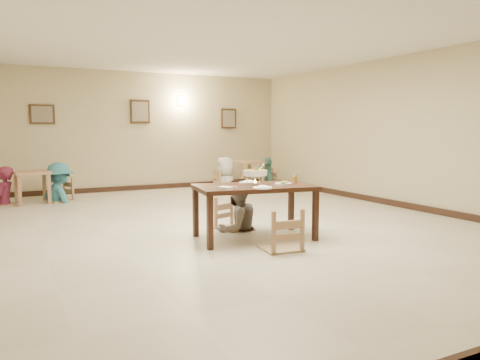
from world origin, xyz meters
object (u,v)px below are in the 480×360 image
main_diner (237,179)px  bg_diner_c (225,157)px  chair_far (233,200)px  drink_glass (295,179)px  bg_chair_ll (4,181)px  bg_chair_lr (59,179)px  bg_diner_d (267,157)px  bg_chair_rl (225,170)px  curry_warmer (255,173)px  chair_near (281,210)px  bg_diner_a (3,166)px  main_table (254,191)px  bg_chair_rr (267,170)px  bg_diner_b (58,162)px  bg_table_right (246,166)px  bg_table_left (32,177)px

main_diner → bg_diner_c: size_ratio=0.92×
chair_far → drink_glass: size_ratio=6.77×
drink_glass → bg_chair_ll: (-3.82, 4.93, -0.34)m
bg_chair_lr → bg_diner_d: (5.17, -0.05, 0.34)m
bg_chair_rl → bg_diner_d: bg_diner_d is taller
curry_warmer → bg_chair_ll: size_ratio=0.38×
chair_near → bg_diner_c: bg_diner_c is taller
bg_diner_a → bg_chair_rl: bearing=113.1°
main_table → bg_chair_rr: bg_chair_rr is taller
bg_chair_rr → main_table: bearing=-20.8°
main_table → drink_glass: (0.68, -0.00, 0.14)m
bg_diner_b → bg_chair_lr: bearing=-0.0°
main_table → bg_table_right: main_table is taller
curry_warmer → drink_glass: curry_warmer is taller
bg_table_left → bg_table_right: (5.09, 0.05, 0.06)m
bg_chair_rl → chair_far: bearing=160.9°
bg_table_right → bg_diner_a: size_ratio=0.50×
bg_chair_ll → chair_far: bearing=-128.5°
bg_diner_b → bg_chair_rr: bearing=-116.8°
chair_near → curry_warmer: 0.78m
chair_near → bg_diner_a: bearing=-54.5°
bg_chair_ll → bg_chair_lr: (1.07, 0.06, -0.00)m
chair_far → bg_chair_rl: 4.57m
bg_diner_d → bg_chair_ll: bearing=99.2°
curry_warmer → bg_chair_lr: curry_warmer is taller
bg_chair_lr → bg_diner_b: 0.36m
main_table → bg_table_left: main_table is taller
bg_diner_a → bg_diner_d: (6.24, 0.01, 0.02)m
bg_diner_a → drink_glass: bearing=61.0°
main_table → bg_chair_ll: bg_chair_ll is taller
chair_far → bg_diner_b: (-2.09, 4.26, 0.39)m
bg_chair_lr → chair_far: bearing=6.5°
bg_diner_b → bg_chair_rl: bearing=-117.3°
main_table → bg_chair_rl: bearing=77.6°
bg_chair_rl → bg_chair_rr: bearing=-84.1°
chair_far → bg_diner_a: bearing=107.4°
bg_chair_ll → main_table: bearing=-133.1°
chair_far → bg_table_right: size_ratio=1.15×
bg_diner_d → bg_diner_b: bearing=98.5°
bg_chair_rr → bg_diner_b: bg_diner_b is taller
main_diner → bg_diner_d: bearing=-139.3°
chair_far → main_diner: size_ratio=0.58×
bg_chair_ll → bg_chair_rr: bearing=-75.4°
main_table → main_diner: bearing=93.1°
main_table → bg_table_left: (-2.60, 4.94, -0.14)m
bg_table_left → bg_chair_rr: size_ratio=0.75×
main_diner → main_table: bearing=70.9°
bg_diner_a → bg_diner_d: bg_diner_d is taller
bg_chair_ll → bg_diner_d: bearing=-75.4°
bg_table_left → bg_chair_rr: bg_chair_rr is taller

